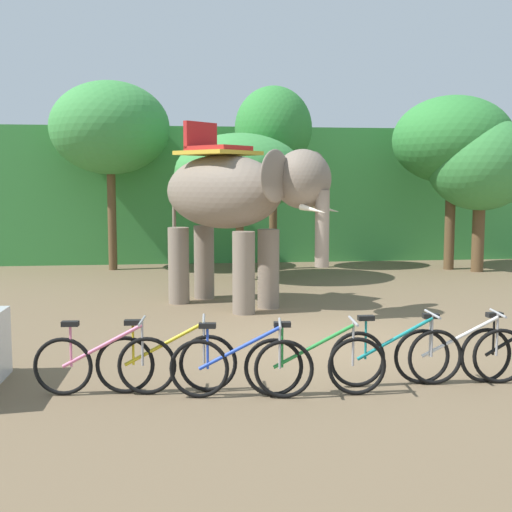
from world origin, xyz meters
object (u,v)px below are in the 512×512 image
at_px(bike_yellow, 166,362).
at_px(bike_blue, 241,366).
at_px(tree_far_left, 481,164).
at_px(bike_white, 461,354).
at_px(bike_teal, 396,356).
at_px(tree_center_right, 240,173).
at_px(bike_pink, 105,364).
at_px(bike_green, 315,364).
at_px(elephant, 235,199).
at_px(tree_far_right, 110,128).
at_px(tree_center_left, 452,141).
at_px(tree_right, 273,130).

height_order(bike_yellow, bike_blue, same).
xyz_separation_m(tree_far_left, bike_white, (-4.98, -10.28, -2.65)).
bearing_deg(bike_blue, bike_teal, 7.47).
bearing_deg(tree_center_right, bike_pink, -105.12).
bearing_deg(bike_green, elephant, 94.30).
distance_m(tree_far_right, tree_center_left, 9.81).
bearing_deg(bike_white, tree_far_left, 64.17).
xyz_separation_m(tree_right, bike_white, (0.73, -11.53, -3.65)).
height_order(tree_center_right, bike_blue, tree_center_right).
xyz_separation_m(tree_far_right, tree_center_right, (3.47, -2.52, -1.30)).
relative_size(tree_center_left, elephant, 1.32).
height_order(tree_right, bike_teal, tree_right).
relative_size(tree_far_right, tree_far_left, 1.23).
relative_size(elephant, bike_teal, 2.21).
relative_size(tree_center_right, bike_white, 2.22).
xyz_separation_m(tree_far_right, bike_yellow, (1.68, -11.85, -3.67)).
distance_m(tree_right, tree_center_left, 5.15).
height_order(tree_far_right, bike_green, tree_far_right).
relative_size(tree_far_left, bike_teal, 2.56).
xyz_separation_m(bike_blue, bike_green, (0.89, -0.01, 0.00)).
bearing_deg(tree_far_right, bike_teal, -69.16).
bearing_deg(tree_center_left, bike_teal, -115.65).
bearing_deg(bike_teal, tree_center_right, 96.49).
relative_size(bike_blue, bike_teal, 0.99).
bearing_deg(bike_teal, bike_blue, -172.53).
xyz_separation_m(bike_yellow, bike_white, (3.70, -0.07, 0.00)).
height_order(bike_pink, bike_blue, same).
height_order(tree_far_right, tree_right, tree_far_right).
distance_m(tree_far_right, bike_blue, 12.97).
distance_m(tree_center_left, elephant, 8.70).
xyz_separation_m(tree_far_left, bike_pink, (-9.41, -10.22, -2.65)).
xyz_separation_m(bike_pink, bike_white, (4.43, -0.06, 0.00)).
xyz_separation_m(elephant, bike_green, (0.44, -5.85, -1.82)).
height_order(elephant, bike_blue, elephant).
bearing_deg(bike_yellow, bike_white, -1.08).
bearing_deg(elephant, bike_blue, -94.37).
bearing_deg(bike_pink, elephant, 69.54).
relative_size(bike_teal, bike_white, 1.00).
relative_size(elephant, bike_yellow, 2.21).
relative_size(tree_center_left, tree_far_left, 1.14).
bearing_deg(tree_far_right, tree_far_left, -9.00).
bearing_deg(tree_far_right, bike_white, -65.73).
bearing_deg(tree_center_right, bike_green, -90.14).
bearing_deg(bike_teal, bike_yellow, 178.75).
bearing_deg(tree_right, tree_center_right, -119.03).
distance_m(tree_far_right, bike_white, 13.58).
bearing_deg(tree_far_right, tree_center_left, -6.22).
relative_size(tree_center_left, bike_white, 2.93).
height_order(bike_green, bike_white, same).
distance_m(tree_far_left, elephant, 8.76).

